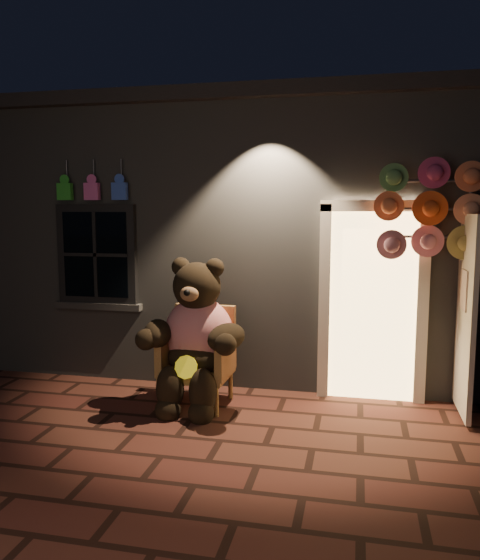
% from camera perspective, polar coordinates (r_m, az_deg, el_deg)
% --- Properties ---
extents(ground, '(60.00, 60.00, 0.00)m').
position_cam_1_polar(ground, '(5.19, -2.08, -16.43)').
color(ground, '#512A1F').
rests_on(ground, ground).
extents(shop_building, '(7.30, 5.95, 3.51)m').
position_cam_1_polar(shop_building, '(8.67, 4.46, 5.06)').
color(shop_building, slate).
rests_on(shop_building, ground).
extents(wicker_armchair, '(0.74, 0.67, 1.05)m').
position_cam_1_polar(wicker_armchair, '(5.97, -4.23, -7.88)').
color(wicker_armchair, '#B28D44').
rests_on(wicker_armchair, ground).
extents(teddy_bear, '(1.19, 0.93, 1.64)m').
position_cam_1_polar(teddy_bear, '(5.79, -4.66, -5.93)').
color(teddy_bear, red).
rests_on(teddy_bear, ground).
extents(hat_rack, '(1.47, 0.22, 2.59)m').
position_cam_1_polar(hat_rack, '(5.93, 21.09, 6.69)').
color(hat_rack, '#59595E').
rests_on(hat_rack, ground).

